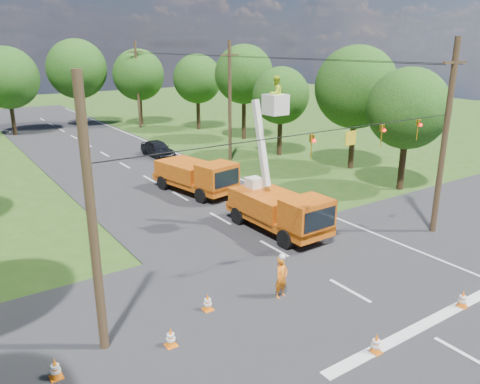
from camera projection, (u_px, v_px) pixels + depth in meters
ground at (149, 180)px, 34.83m from camera, size 140.00×140.00×0.00m
road_main at (149, 180)px, 34.83m from camera, size 12.00×100.00×0.06m
road_cross at (316, 273)px, 20.65m from camera, size 56.00×10.00×0.07m
stop_bar at (417, 329)px, 16.55m from camera, size 9.00×0.45×0.02m
edge_line at (214, 169)px, 37.84m from camera, size 0.12×90.00×0.02m
bucket_truck at (279, 201)px, 24.64m from camera, size 2.68×6.45×8.16m
second_truck at (197, 175)px, 31.28m from camera, size 3.51×6.73×2.40m
ground_worker at (281, 277)px, 18.39m from camera, size 0.71×0.54×1.74m
distant_car at (158, 149)px, 41.78m from camera, size 1.87×4.35×1.46m
traffic_cone_0 at (376, 344)px, 15.17m from camera, size 0.38×0.38×0.71m
traffic_cone_1 at (463, 299)px, 17.83m from camera, size 0.38×0.38×0.71m
traffic_cone_2 at (266, 216)px, 26.40m from camera, size 0.38×0.38×0.71m
traffic_cone_3 at (237, 198)px, 29.52m from camera, size 0.38×0.38×0.71m
traffic_cone_4 at (208, 302)px, 17.61m from camera, size 0.38×0.38×0.71m
traffic_cone_5 at (171, 337)px, 15.50m from camera, size 0.38×0.38×0.71m
traffic_cone_6 at (55, 369)px, 14.00m from camera, size 0.38×0.38×0.71m
traffic_cone_7 at (219, 175)px, 34.59m from camera, size 0.38×0.38×0.71m
pole_right_near at (445, 138)px, 23.66m from camera, size 1.80×0.30×10.00m
pole_right_mid at (230, 100)px, 39.43m from camera, size 1.80×0.30×10.00m
pole_right_far at (138, 84)px, 55.19m from camera, size 1.80×0.30×10.00m
pole_left at (92, 221)px, 14.19m from camera, size 0.30×0.30×9.00m
signal_span at (361, 136)px, 20.06m from camera, size 18.00×0.29×1.07m
tree_right_a at (408, 109)px, 30.93m from camera, size 5.40×5.40×8.28m
tree_right_b at (356, 87)px, 36.20m from camera, size 6.40×6.40×9.65m
tree_right_c at (281, 96)px, 41.09m from camera, size 5.00×5.00×7.83m
tree_right_d at (244, 74)px, 47.85m from camera, size 6.00×6.00×9.70m
tree_right_e at (197, 79)px, 53.88m from camera, size 5.60×5.60×8.63m
tree_far_a at (7, 78)px, 49.99m from camera, size 6.60×6.60×9.50m
tree_far_b at (77, 69)px, 55.67m from camera, size 7.00×7.00×10.32m
tree_far_c at (138, 75)px, 57.02m from camera, size 6.20×6.20×9.18m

